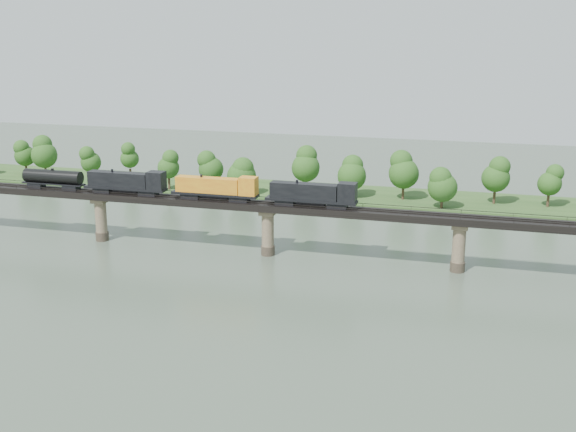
# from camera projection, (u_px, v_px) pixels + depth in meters

# --- Properties ---
(ground) EXTENTS (400.00, 400.00, 0.00)m
(ground) POSITION_uv_depth(u_px,v_px,m) (218.00, 305.00, 128.04)
(ground) COLOR #384738
(ground) RESTS_ON ground
(far_bank) EXTENTS (300.00, 24.00, 1.60)m
(far_bank) POSITION_uv_depth(u_px,v_px,m) (325.00, 195.00, 206.90)
(far_bank) COLOR #29481C
(far_bank) RESTS_ON ground
(bridge) EXTENTS (236.00, 30.00, 11.50)m
(bridge) POSITION_uv_depth(u_px,v_px,m) (268.00, 230.00, 154.54)
(bridge) COLOR #473A2D
(bridge) RESTS_ON ground
(bridge_superstructure) EXTENTS (220.00, 4.90, 0.75)m
(bridge_superstructure) POSITION_uv_depth(u_px,v_px,m) (268.00, 202.00, 152.90)
(bridge_superstructure) COLOR black
(bridge_superstructure) RESTS_ON bridge
(far_treeline) EXTENTS (289.06, 17.54, 13.60)m
(far_treeline) POSITION_uv_depth(u_px,v_px,m) (293.00, 169.00, 202.80)
(far_treeline) COLOR #382619
(far_treeline) RESTS_ON far_bank
(freight_train) EXTENTS (78.52, 3.06, 5.40)m
(freight_train) POSITION_uv_depth(u_px,v_px,m) (185.00, 186.00, 157.22)
(freight_train) COLOR black
(freight_train) RESTS_ON bridge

